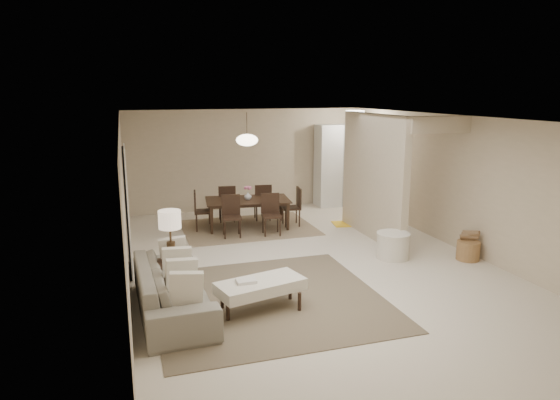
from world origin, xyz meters
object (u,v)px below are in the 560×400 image
object	(u,v)px
dining_table	(248,214)
sofa	(173,289)
side_table	(173,279)
wicker_basket	(468,251)
ottoman_bench	(260,286)
round_pouf	(393,246)
pantry_cabinet	(339,165)

from	to	relation	value
dining_table	sofa	bearing A→B (deg)	-110.52
side_table	dining_table	xyz separation A→B (m)	(1.94, 3.28, 0.05)
side_table	dining_table	world-z (taller)	dining_table
sofa	dining_table	size ratio (longest dim) A/B	1.26
side_table	wicker_basket	xyz separation A→B (m)	(5.15, 0.05, -0.09)
ottoman_bench	dining_table	xyz separation A→B (m)	(0.85, 4.12, -0.02)
side_table	round_pouf	bearing A→B (deg)	7.78
side_table	dining_table	size ratio (longest dim) A/B	0.29
pantry_cabinet	dining_table	xyz separation A→B (m)	(-2.81, -1.51, -0.73)
wicker_basket	dining_table	distance (m)	4.55
side_table	wicker_basket	size ratio (longest dim) A/B	1.31
ottoman_bench	dining_table	world-z (taller)	dining_table
round_pouf	wicker_basket	xyz separation A→B (m)	(1.23, -0.48, -0.06)
side_table	wicker_basket	bearing A→B (deg)	0.57
round_pouf	wicker_basket	size ratio (longest dim) A/B	1.48
pantry_cabinet	side_table	xyz separation A→B (m)	(-4.75, -4.79, -0.79)
sofa	ottoman_bench	bearing A→B (deg)	-106.58
pantry_cabinet	wicker_basket	xyz separation A→B (m)	(0.40, -4.73, -0.88)
sofa	wicker_basket	bearing A→B (deg)	-85.32
round_pouf	wicker_basket	world-z (taller)	round_pouf
sofa	dining_table	world-z (taller)	sofa
side_table	pantry_cabinet	bearing A→B (deg)	45.22
pantry_cabinet	wicker_basket	size ratio (longest dim) A/B	5.25
pantry_cabinet	round_pouf	size ratio (longest dim) A/B	3.54
ottoman_bench	side_table	bearing A→B (deg)	128.46
pantry_cabinet	wicker_basket	world-z (taller)	pantry_cabinet
pantry_cabinet	dining_table	world-z (taller)	pantry_cabinet
side_table	round_pouf	distance (m)	3.96
pantry_cabinet	ottoman_bench	xyz separation A→B (m)	(-3.66, -5.63, -0.71)
pantry_cabinet	ottoman_bench	bearing A→B (deg)	-122.98
sofa	round_pouf	world-z (taller)	sofa
pantry_cabinet	dining_table	size ratio (longest dim) A/B	1.17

